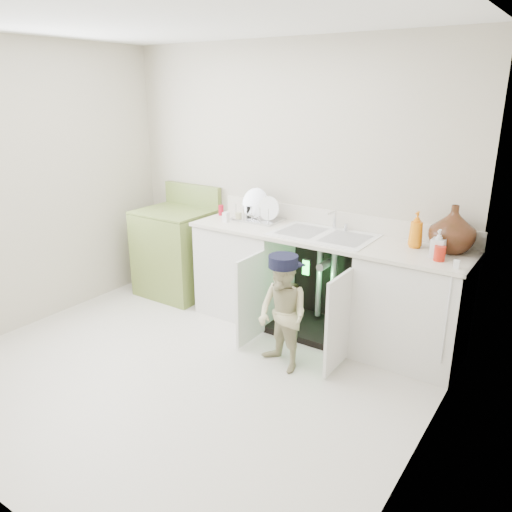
% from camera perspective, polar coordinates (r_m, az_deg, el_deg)
% --- Properties ---
extents(ground, '(3.50, 3.50, 0.00)m').
position_cam_1_polar(ground, '(3.99, -8.29, -13.00)').
color(ground, '#BCB4A5').
rests_on(ground, ground).
extents(room_shell, '(6.00, 5.50, 1.26)m').
position_cam_1_polar(room_shell, '(3.50, -9.23, 4.71)').
color(room_shell, '#BCB3A1').
rests_on(room_shell, ground).
extents(counter_run, '(2.44, 1.02, 1.26)m').
position_cam_1_polar(counter_run, '(4.38, 8.01, -2.96)').
color(counter_run, silver).
rests_on(counter_run, ground).
extents(avocado_stove, '(0.72, 0.65, 1.12)m').
position_cam_1_polar(avocado_stove, '(5.29, -9.00, 0.58)').
color(avocado_stove, olive).
rests_on(avocado_stove, ground).
extents(repair_worker, '(0.53, 0.61, 0.91)m').
position_cam_1_polar(repair_worker, '(3.80, 3.07, -6.54)').
color(repair_worker, '#BCB387').
rests_on(repair_worker, ground).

